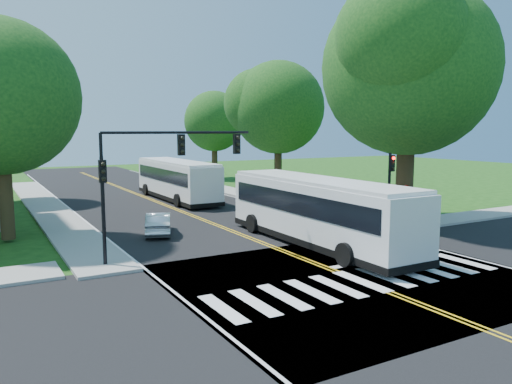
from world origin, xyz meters
TOP-DOWN VIEW (x-y plane):
  - ground at (0.00, 0.00)m, footprint 140.00×140.00m
  - road at (0.00, 18.00)m, footprint 14.00×96.00m
  - cross_road at (0.00, 0.00)m, footprint 60.00×12.00m
  - center_line at (0.00, 22.00)m, footprint 0.36×70.00m
  - edge_line_w at (-6.80, 22.00)m, footprint 0.12×70.00m
  - edge_line_e at (6.80, 22.00)m, footprint 0.12×70.00m
  - crosswalk at (0.00, -0.50)m, footprint 12.60×3.00m
  - stop_bar at (3.50, 1.60)m, footprint 6.60×0.40m
  - sidewalk_nw at (-8.30, 25.00)m, footprint 2.60×40.00m
  - sidewalk_ne at (8.30, 25.00)m, footprint 2.60×40.00m
  - sidewalk_xe at (20.00, 6.80)m, footprint 20.00×2.60m
  - tree_ne_big at (11.00, 8.00)m, footprint 10.80×10.80m
  - tree_west_near at (-11.50, 14.00)m, footprint 8.00×8.00m
  - tree_east_mid at (11.50, 24.00)m, footprint 8.40×8.40m
  - tree_east_far at (12.50, 40.00)m, footprint 7.20×7.20m
  - signal_nw at (-5.86, 6.43)m, footprint 7.15×0.46m
  - signal_ne at (8.20, 6.44)m, footprint 0.30×0.46m
  - stop_sign at (9.00, 5.98)m, footprint 0.76×0.08m
  - bus_lead at (2.26, 5.44)m, footprint 3.25×13.14m
  - bus_follow at (1.89, 24.66)m, footprint 3.12×12.74m
  - hatchback at (-4.02, 11.89)m, footprint 2.54×4.04m
  - suv at (5.54, 15.49)m, footprint 2.86×4.74m
  - dark_sedan at (5.72, 15.42)m, footprint 2.74×5.09m

SIDE VIEW (x-z plane):
  - ground at x=0.00m, z-range 0.00..0.00m
  - road at x=0.00m, z-range 0.00..0.01m
  - cross_road at x=0.00m, z-range 0.00..0.01m
  - center_line at x=0.00m, z-range 0.01..0.02m
  - edge_line_w at x=-6.80m, z-range 0.01..0.02m
  - edge_line_e at x=6.80m, z-range 0.01..0.02m
  - crosswalk at x=0.00m, z-range 0.01..0.02m
  - stop_bar at x=3.50m, z-range 0.01..0.02m
  - sidewalk_nw at x=-8.30m, z-range 0.00..0.15m
  - sidewalk_ne at x=8.30m, z-range 0.00..0.15m
  - sidewalk_xe at x=20.00m, z-range 0.00..0.15m
  - suv at x=5.54m, z-range 0.01..1.24m
  - hatchback at x=-4.02m, z-range 0.01..1.27m
  - dark_sedan at x=5.72m, z-range 0.01..1.41m
  - bus_follow at x=1.89m, z-range 0.10..3.40m
  - bus_lead at x=2.26m, z-range 0.11..3.50m
  - stop_sign at x=9.00m, z-range 0.77..3.30m
  - signal_ne at x=8.20m, z-range 0.76..5.16m
  - signal_nw at x=-5.86m, z-range 1.55..7.21m
  - tree_east_far at x=12.50m, z-range 1.69..12.03m
  - tree_west_near at x=-11.50m, z-range 1.83..13.23m
  - tree_east_mid at x=11.50m, z-range 1.89..13.82m
  - tree_ne_big at x=11.00m, z-range 2.17..17.08m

